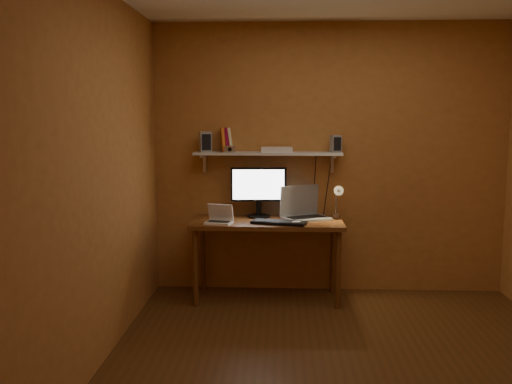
{
  "coord_description": "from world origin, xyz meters",
  "views": [
    {
      "loc": [
        -0.46,
        -3.67,
        1.69
      ],
      "look_at": [
        -0.69,
        1.18,
        1.03
      ],
      "focal_mm": 38.0,
      "sensor_mm": 36.0,
      "label": 1
    }
  ],
  "objects_px": {
    "mouse": "(297,223)",
    "speaker_right": "(336,144)",
    "speaker_left": "(205,142)",
    "shelf_camera": "(230,149)",
    "keyboard": "(279,223)",
    "monitor": "(259,189)",
    "wall_shelf": "(268,154)",
    "netbook": "(220,218)",
    "desk": "(267,230)",
    "desk_lamp": "(338,197)",
    "laptop": "(303,210)",
    "router": "(277,150)"
  },
  "relations": [
    {
      "from": "desk",
      "to": "shelf_camera",
      "type": "relative_size",
      "value": 13.23
    },
    {
      "from": "wall_shelf",
      "to": "keyboard",
      "type": "bearing_deg",
      "value": -72.28
    },
    {
      "from": "mouse",
      "to": "speaker_left",
      "type": "bearing_deg",
      "value": 148.11
    },
    {
      "from": "keyboard",
      "to": "shelf_camera",
      "type": "relative_size",
      "value": 4.64
    },
    {
      "from": "wall_shelf",
      "to": "shelf_camera",
      "type": "distance_m",
      "value": 0.36
    },
    {
      "from": "mouse",
      "to": "monitor",
      "type": "bearing_deg",
      "value": 124.95
    },
    {
      "from": "desk",
      "to": "router",
      "type": "bearing_deg",
      "value": 64.49
    },
    {
      "from": "netbook",
      "to": "shelf_camera",
      "type": "height_order",
      "value": "shelf_camera"
    },
    {
      "from": "netbook",
      "to": "shelf_camera",
      "type": "distance_m",
      "value": 0.67
    },
    {
      "from": "desk_lamp",
      "to": "shelf_camera",
      "type": "distance_m",
      "value": 1.11
    },
    {
      "from": "netbook",
      "to": "laptop",
      "type": "bearing_deg",
      "value": 33.76
    },
    {
      "from": "mouse",
      "to": "desk_lamp",
      "type": "xyz_separation_m",
      "value": [
        0.39,
        0.32,
        0.19
      ]
    },
    {
      "from": "mouse",
      "to": "shelf_camera",
      "type": "bearing_deg",
      "value": 144.92
    },
    {
      "from": "netbook",
      "to": "keyboard",
      "type": "height_order",
      "value": "netbook"
    },
    {
      "from": "desk",
      "to": "laptop",
      "type": "height_order",
      "value": "laptop"
    },
    {
      "from": "desk_lamp",
      "to": "keyboard",
      "type": "bearing_deg",
      "value": -152.85
    },
    {
      "from": "wall_shelf",
      "to": "speaker_left",
      "type": "height_order",
      "value": "speaker_left"
    },
    {
      "from": "keyboard",
      "to": "desk",
      "type": "bearing_deg",
      "value": 141.17
    },
    {
      "from": "wall_shelf",
      "to": "mouse",
      "type": "relative_size",
      "value": 13.62
    },
    {
      "from": "desk",
      "to": "keyboard",
      "type": "distance_m",
      "value": 0.22
    },
    {
      "from": "desk_lamp",
      "to": "mouse",
      "type": "bearing_deg",
      "value": -140.88
    },
    {
      "from": "netbook",
      "to": "desk_lamp",
      "type": "distance_m",
      "value": 1.13
    },
    {
      "from": "mouse",
      "to": "speaker_right",
      "type": "relative_size",
      "value": 0.64
    },
    {
      "from": "speaker_right",
      "to": "router",
      "type": "relative_size",
      "value": 0.55
    },
    {
      "from": "speaker_left",
      "to": "shelf_camera",
      "type": "distance_m",
      "value": 0.26
    },
    {
      "from": "shelf_camera",
      "to": "monitor",
      "type": "bearing_deg",
      "value": 13.26
    },
    {
      "from": "router",
      "to": "speaker_right",
      "type": "bearing_deg",
      "value": 2.3
    },
    {
      "from": "netbook",
      "to": "speaker_left",
      "type": "height_order",
      "value": "speaker_left"
    },
    {
      "from": "speaker_left",
      "to": "router",
      "type": "bearing_deg",
      "value": -18.69
    },
    {
      "from": "desk",
      "to": "shelf_camera",
      "type": "distance_m",
      "value": 0.83
    },
    {
      "from": "keyboard",
      "to": "speaker_right",
      "type": "bearing_deg",
      "value": 49.51
    },
    {
      "from": "speaker_right",
      "to": "shelf_camera",
      "type": "distance_m",
      "value": 1.0
    },
    {
      "from": "wall_shelf",
      "to": "speaker_left",
      "type": "distance_m",
      "value": 0.6
    },
    {
      "from": "wall_shelf",
      "to": "keyboard",
      "type": "relative_size",
      "value": 2.85
    },
    {
      "from": "mouse",
      "to": "speaker_right",
      "type": "xyz_separation_m",
      "value": [
        0.37,
        0.39,
        0.69
      ]
    },
    {
      "from": "monitor",
      "to": "speaker_left",
      "type": "distance_m",
      "value": 0.68
    },
    {
      "from": "desk",
      "to": "wall_shelf",
      "type": "xyz_separation_m",
      "value": [
        0.0,
        0.19,
        0.69
      ]
    },
    {
      "from": "desk_lamp",
      "to": "shelf_camera",
      "type": "height_order",
      "value": "shelf_camera"
    },
    {
      "from": "monitor",
      "to": "keyboard",
      "type": "bearing_deg",
      "value": -64.23
    },
    {
      "from": "router",
      "to": "netbook",
      "type": "bearing_deg",
      "value": -147.49
    },
    {
      "from": "monitor",
      "to": "wall_shelf",
      "type": "bearing_deg",
      "value": 0.31
    },
    {
      "from": "desk_lamp",
      "to": "shelf_camera",
      "type": "bearing_deg",
      "value": -179.88
    },
    {
      "from": "mouse",
      "to": "speaker_right",
      "type": "distance_m",
      "value": 0.87
    },
    {
      "from": "desk",
      "to": "speaker_right",
      "type": "xyz_separation_m",
      "value": [
        0.64,
        0.2,
        0.79
      ]
    },
    {
      "from": "netbook",
      "to": "speaker_right",
      "type": "distance_m",
      "value": 1.3
    },
    {
      "from": "laptop",
      "to": "mouse",
      "type": "distance_m",
      "value": 0.35
    },
    {
      "from": "mouse",
      "to": "router",
      "type": "relative_size",
      "value": 0.35
    },
    {
      "from": "speaker_left",
      "to": "router",
      "type": "height_order",
      "value": "speaker_left"
    },
    {
      "from": "netbook",
      "to": "speaker_left",
      "type": "bearing_deg",
      "value": 129.54
    },
    {
      "from": "shelf_camera",
      "to": "desk_lamp",
      "type": "bearing_deg",
      "value": 0.12
    }
  ]
}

